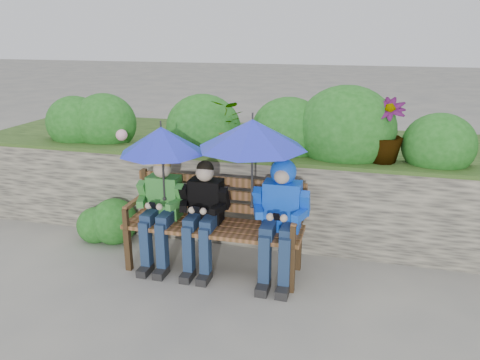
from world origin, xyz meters
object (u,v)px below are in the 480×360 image
(park_bench, at_px, (215,218))
(boy_right, at_px, (280,211))
(boy_middle, at_px, (203,211))
(boy_left, at_px, (161,206))
(umbrella_left, at_px, (162,140))
(umbrella_right, at_px, (252,134))

(park_bench, bearing_deg, boy_right, -6.51)
(park_bench, relative_size, boy_right, 1.50)
(park_bench, relative_size, boy_middle, 1.59)
(boy_middle, bearing_deg, boy_left, -179.97)
(park_bench, bearing_deg, umbrella_left, -170.63)
(boy_middle, height_order, boy_right, boy_right)
(umbrella_left, distance_m, umbrella_right, 0.93)
(umbrella_right, bearing_deg, boy_left, 178.36)
(boy_right, bearing_deg, umbrella_left, -179.69)
(boy_left, xyz_separation_m, boy_right, (1.24, 0.01, 0.07))
(umbrella_left, relative_size, umbrella_right, 0.83)
(boy_middle, xyz_separation_m, umbrella_right, (0.51, -0.03, 0.81))
(park_bench, xyz_separation_m, boy_middle, (-0.10, -0.08, 0.10))
(park_bench, distance_m, umbrella_right, 1.01)
(park_bench, height_order, boy_right, boy_right)
(boy_middle, distance_m, boy_right, 0.78)
(park_bench, xyz_separation_m, umbrella_left, (-0.51, -0.08, 0.80))
(umbrella_right, bearing_deg, park_bench, 164.59)
(park_bench, bearing_deg, boy_middle, -139.75)
(boy_right, relative_size, umbrella_right, 1.17)
(park_bench, distance_m, boy_left, 0.57)
(boy_middle, distance_m, umbrella_right, 0.96)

